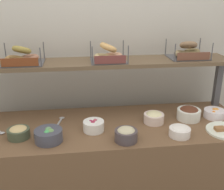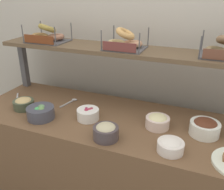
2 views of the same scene
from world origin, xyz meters
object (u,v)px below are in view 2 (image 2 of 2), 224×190
Objects in this scene: serving_spoon_by_edge at (71,101)px; bagel_basket_sesame at (125,42)px; bowl_beet_salad at (88,114)px; bowl_chocolate_spread at (205,127)px; bagel_basket_everything at (48,36)px; bowl_potato_salad at (158,121)px; bowl_tuna_salad at (106,131)px; serving_spoon_near_plate at (17,99)px; bowl_cream_cheese at (171,146)px; bowl_veggie_mix at (41,112)px; bowl_hummus at (24,103)px.

bagel_basket_sesame is (0.39, 0.14, 0.47)m from serving_spoon_by_edge.
bowl_chocolate_spread is (0.75, 0.09, 0.01)m from bowl_beet_salad.
bagel_basket_sesame is (0.65, -0.00, 0.00)m from bagel_basket_everything.
bagel_basket_sesame is at bearing 141.91° from bowl_potato_salad.
bowl_tuna_salad is 0.58m from serving_spoon_by_edge.
bagel_basket_everything is at bearing 145.15° from bowl_tuna_salad.
serving_spoon_near_plate is 0.98m from bagel_basket_sesame.
bagel_basket_everything is (-0.97, 0.25, 0.43)m from bowl_potato_salad.
bowl_cream_cheese is at bearing 2.62° from bowl_tuna_salad.
bowl_beet_salad is at bearing -171.26° from bowl_potato_salad.
bowl_veggie_mix is 1.21× the size of bowl_potato_salad.
bowl_tuna_salad is at bearing -136.69° from bowl_potato_salad.
bowl_tuna_salad is at bearing -38.28° from serving_spoon_by_edge.
bowl_beet_salad is 0.87× the size of serving_spoon_by_edge.
bowl_potato_salad is at bearing -14.58° from bagel_basket_everything.
bowl_hummus is 1.27m from bowl_chocolate_spread.
serving_spoon_near_plate is (-1.42, -0.03, -0.04)m from bowl_chocolate_spread.
serving_spoon_near_plate is 0.48× the size of bagel_basket_everything.
bowl_cream_cheese is 0.78m from bagel_basket_sesame.
bowl_hummus is 1.05× the size of serving_spoon_near_plate.
bowl_tuna_salad is 0.89× the size of serving_spoon_by_edge.
serving_spoon_near_plate is at bearing -179.50° from bowl_potato_salad.
bowl_hummus is 0.84× the size of bowl_chocolate_spread.
serving_spoon_by_edge is 0.63× the size of bagel_basket_sesame.
bowl_tuna_salad is 0.56× the size of bagel_basket_sesame.
bowl_chocolate_spread is (1.06, 0.21, 0.01)m from bowl_veggie_mix.
bowl_beet_salad reaches higher than bowl_cream_cheese.
bowl_chocolate_spread is (0.29, 0.02, 0.01)m from bowl_potato_salad.
bowl_cream_cheese is 0.48× the size of bagel_basket_everything.
bowl_veggie_mix is at bearing -19.70° from bowl_hummus.
bowl_chocolate_spread is at bearing 26.10° from bowl_tuna_salad.
serving_spoon_by_edge is (0.43, 0.12, 0.00)m from serving_spoon_near_plate.
bagel_basket_sesame is (0.45, 0.43, 0.43)m from bowl_veggie_mix.
bagel_basket_sesame reaches higher than serving_spoon_near_plate.
bowl_hummus reaches higher than bowl_cream_cheese.
bowl_veggie_mix reaches higher than bowl_potato_salad.
serving_spoon_by_edge is at bearing 170.90° from bowl_potato_salad.
serving_spoon_by_edge is 0.57× the size of bagel_basket_everything.
bowl_beet_salad is (0.31, 0.11, -0.01)m from bowl_veggie_mix.
bowl_veggie_mix is at bearing -101.78° from serving_spoon_by_edge.
bowl_potato_salad is at bearing 43.31° from bowl_tuna_salad.
bowl_potato_salad is 0.99m from bowl_hummus.
bagel_basket_everything is at bearing 88.10° from bowl_hummus.
bagel_basket_sesame is (-0.32, 0.25, 0.43)m from bowl_potato_salad.
bagel_basket_sesame is at bearing 65.47° from bowl_beet_salad.
bagel_basket_sesame is (-0.60, 0.23, 0.43)m from bowl_chocolate_spread.
serving_spoon_by_edge is at bearing 157.82° from bowl_cream_cheese.
bagel_basket_everything is 0.65m from bagel_basket_sesame.
bowl_beet_salad is 0.76m from bowl_chocolate_spread.
bowl_cream_cheese is (0.89, -0.04, -0.01)m from bowl_veggie_mix.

